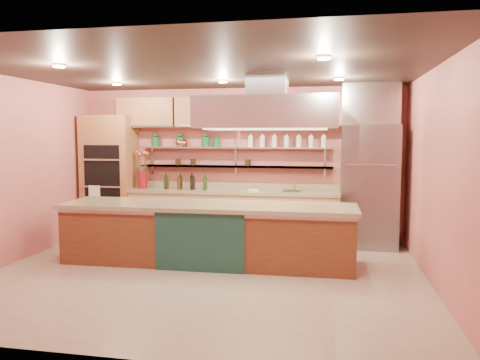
% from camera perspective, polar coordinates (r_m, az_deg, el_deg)
% --- Properties ---
extents(floor, '(6.00, 5.00, 0.02)m').
position_cam_1_polar(floor, '(6.63, -4.40, -11.53)').
color(floor, tan).
rests_on(floor, ground).
extents(ceiling, '(6.00, 5.00, 0.02)m').
position_cam_1_polar(ceiling, '(6.40, -4.59, 13.29)').
color(ceiling, black).
rests_on(ceiling, wall_back).
extents(wall_back, '(6.00, 0.04, 2.80)m').
position_cam_1_polar(wall_back, '(8.79, -0.17, 2.03)').
color(wall_back, '#B95E57').
rests_on(wall_back, floor).
extents(wall_front, '(6.00, 0.04, 2.80)m').
position_cam_1_polar(wall_front, '(4.02, -13.97, -2.21)').
color(wall_front, '#B95E57').
rests_on(wall_front, floor).
extents(wall_left, '(0.04, 5.00, 2.80)m').
position_cam_1_polar(wall_left, '(7.72, -26.50, 0.98)').
color(wall_left, '#B95E57').
rests_on(wall_left, floor).
extents(wall_right, '(0.04, 5.00, 2.80)m').
position_cam_1_polar(wall_right, '(6.28, 22.95, 0.22)').
color(wall_right, '#B95E57').
rests_on(wall_right, floor).
extents(oven_stack, '(0.95, 0.64, 2.30)m').
position_cam_1_polar(oven_stack, '(9.30, -15.55, 0.47)').
color(oven_stack, '#9B6238').
rests_on(oven_stack, floor).
extents(refrigerator, '(0.95, 0.72, 2.10)m').
position_cam_1_polar(refrigerator, '(8.33, 15.41, -0.78)').
color(refrigerator, gray).
rests_on(refrigerator, floor).
extents(back_counter, '(3.84, 0.64, 0.93)m').
position_cam_1_polar(back_counter, '(8.62, -0.88, -4.30)').
color(back_counter, tan).
rests_on(back_counter, floor).
extents(wall_shelf_lower, '(3.60, 0.26, 0.03)m').
position_cam_1_polar(wall_shelf_lower, '(8.68, -0.66, 1.65)').
color(wall_shelf_lower, '#B1B5B9').
rests_on(wall_shelf_lower, wall_back).
extents(wall_shelf_upper, '(3.60, 0.26, 0.03)m').
position_cam_1_polar(wall_shelf_upper, '(8.66, -0.66, 3.96)').
color(wall_shelf_upper, '#B1B5B9').
rests_on(wall_shelf_upper, wall_back).
extents(upper_cabinets, '(4.60, 0.36, 0.55)m').
position_cam_1_polar(upper_cabinets, '(8.61, -0.41, 8.28)').
color(upper_cabinets, '#9B6238').
rests_on(upper_cabinets, wall_back).
extents(range_hood, '(2.00, 1.00, 0.45)m').
position_cam_1_polar(range_hood, '(6.78, 3.35, 8.19)').
color(range_hood, '#B1B5B9').
rests_on(range_hood, ceiling).
extents(ceiling_downlights, '(4.00, 2.80, 0.02)m').
position_cam_1_polar(ceiling_downlights, '(6.59, -4.11, 12.81)').
color(ceiling_downlights, '#FFE5A5').
rests_on(ceiling_downlights, ceiling).
extents(island, '(4.33, 0.99, 0.90)m').
position_cam_1_polar(island, '(7.10, -3.99, -6.54)').
color(island, brown).
rests_on(island, floor).
extents(flower_vase, '(0.19, 0.19, 0.31)m').
position_cam_1_polar(flower_vase, '(9.00, -11.79, -0.02)').
color(flower_vase, maroon).
rests_on(flower_vase, back_counter).
extents(oil_bottle_cluster, '(0.90, 0.58, 0.28)m').
position_cam_1_polar(oil_bottle_cluster, '(8.71, -6.59, -0.21)').
color(oil_bottle_cluster, black).
rests_on(oil_bottle_cluster, back_counter).
extents(kitchen_scale, '(0.18, 0.14, 0.10)m').
position_cam_1_polar(kitchen_scale, '(8.42, 1.74, -1.00)').
color(kitchen_scale, silver).
rests_on(kitchen_scale, back_counter).
extents(bar_faucet, '(0.04, 0.04, 0.21)m').
position_cam_1_polar(bar_faucet, '(8.43, 6.71, -0.64)').
color(bar_faucet, white).
rests_on(bar_faucet, back_counter).
extents(copper_kettle, '(0.20, 0.20, 0.13)m').
position_cam_1_polar(copper_kettle, '(8.91, -6.94, 4.49)').
color(copper_kettle, '#C7532E').
rests_on(copper_kettle, wall_shelf_upper).
extents(green_canister, '(0.16, 0.16, 0.16)m').
position_cam_1_polar(green_canister, '(8.74, -2.84, 4.61)').
color(green_canister, '#104E22').
rests_on(green_canister, wall_shelf_upper).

